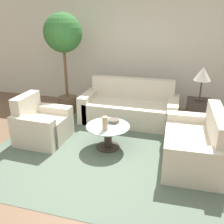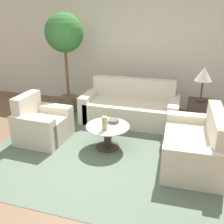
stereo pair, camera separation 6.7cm
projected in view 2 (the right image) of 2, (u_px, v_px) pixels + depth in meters
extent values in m
plane|color=brown|center=(85.00, 168.00, 3.69)|extent=(14.00, 14.00, 0.00)
cube|color=beige|center=(131.00, 51.00, 5.81)|extent=(10.00, 0.06, 2.60)
cube|color=#4C5B4C|center=(108.00, 147.00, 4.26)|extent=(3.67, 3.28, 0.01)
cube|color=beige|center=(130.00, 112.00, 5.16)|extent=(1.76, 0.85, 0.43)
cube|color=beige|center=(133.00, 98.00, 5.38)|extent=(1.76, 0.18, 0.86)
cube|color=beige|center=(90.00, 105.00, 5.37)|extent=(0.20, 0.85, 0.56)
cube|color=beige|center=(173.00, 114.00, 4.90)|extent=(0.20, 0.85, 0.56)
cube|color=beige|center=(44.00, 129.00, 4.44)|extent=(0.80, 0.64, 0.43)
cube|color=beige|center=(28.00, 116.00, 4.45)|extent=(0.20, 0.62, 0.82)
cube|color=beige|center=(33.00, 133.00, 4.14)|extent=(0.79, 0.22, 0.56)
cube|color=beige|center=(53.00, 119.00, 4.69)|extent=(0.79, 0.22, 0.56)
cube|color=beige|center=(191.00, 150.00, 3.76)|extent=(0.85, 1.20, 0.43)
cube|color=beige|center=(215.00, 140.00, 3.61)|extent=(0.22, 1.18, 0.84)
cube|color=beige|center=(190.00, 129.00, 4.26)|extent=(0.81, 0.23, 0.56)
cube|color=beige|center=(193.00, 168.00, 3.21)|extent=(0.81, 0.23, 0.56)
cylinder|color=#332823|center=(108.00, 147.00, 4.25)|extent=(0.40, 0.40, 0.02)
cylinder|color=#332823|center=(108.00, 137.00, 4.19)|extent=(0.13, 0.13, 0.38)
cylinder|color=#B2C6C6|center=(108.00, 126.00, 4.11)|extent=(0.72, 0.72, 0.02)
cube|color=#332823|center=(198.00, 115.00, 4.79)|extent=(0.43, 0.43, 0.60)
cylinder|color=#332823|center=(200.00, 100.00, 4.67)|extent=(0.18, 0.18, 0.02)
cylinder|color=#332823|center=(202.00, 90.00, 4.60)|extent=(0.03, 0.03, 0.36)
cone|color=beige|center=(204.00, 74.00, 4.49)|extent=(0.31, 0.31, 0.25)
cylinder|color=brown|center=(69.00, 104.00, 5.75)|extent=(0.42, 0.42, 0.35)
cylinder|color=brown|center=(67.00, 71.00, 5.46)|extent=(0.06, 0.06, 1.17)
sphere|color=#2D662D|center=(64.00, 33.00, 5.16)|extent=(0.80, 0.80, 0.80)
cylinder|color=tan|center=(105.00, 123.00, 3.92)|extent=(0.09, 0.09, 0.23)
cylinder|color=brown|center=(114.00, 121.00, 4.22)|extent=(0.19, 0.19, 0.06)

